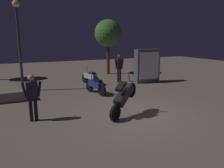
{
  "coord_description": "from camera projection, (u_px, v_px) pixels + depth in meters",
  "views": [
    {
      "loc": [
        -3.88,
        -6.51,
        2.77
      ],
      "look_at": [
        -0.41,
        1.07,
        1.0
      ],
      "focal_mm": 34.76,
      "sensor_mm": 36.0,
      "label": 1
    }
  ],
  "objects": [
    {
      "name": "tree_center_bg",
      "position": [
        108.0,
        34.0,
        16.52
      ],
      "size": [
        2.06,
        2.06,
        4.16
      ],
      "color": "#4C331E",
      "rests_on": "ground_plane"
    },
    {
      "name": "kiosk_billboard",
      "position": [
        147.0,
        66.0,
        13.67
      ],
      "size": [
        1.62,
        0.6,
        2.1
      ],
      "rotation": [
        0.0,
        0.0,
        3.1
      ],
      "color": "#595960",
      "rests_on": "ground_plane"
    },
    {
      "name": "motorcycle_blue_parked_right",
      "position": [
        96.0,
        85.0,
        10.94
      ],
      "size": [
        0.52,
        1.64,
        1.11
      ],
      "rotation": [
        0.0,
        0.0,
        1.81
      ],
      "color": "black",
      "rests_on": "ground_plane"
    },
    {
      "name": "ground_plane",
      "position": [
        134.0,
        115.0,
        7.95
      ],
      "size": [
        40.0,
        40.0,
        0.0
      ],
      "primitive_type": "plane",
      "color": "#756656"
    },
    {
      "name": "person_rider_beside",
      "position": [
        119.0,
        66.0,
        13.68
      ],
      "size": [
        0.67,
        0.25,
        1.76
      ],
      "rotation": [
        0.0,
        0.0,
        4.75
      ],
      "color": "black",
      "rests_on": "ground_plane"
    },
    {
      "name": "streetlamp_near",
      "position": [
        18.0,
        34.0,
        10.99
      ],
      "size": [
        0.36,
        0.36,
        4.61
      ],
      "color": "#38383D",
      "rests_on": "ground_plane"
    },
    {
      "name": "person_bystander_far",
      "position": [
        32.0,
        94.0,
        7.22
      ],
      "size": [
        0.66,
        0.26,
        1.6
      ],
      "rotation": [
        0.0,
        0.0,
        1.63
      ],
      "color": "black",
      "rests_on": "ground_plane"
    },
    {
      "name": "motorcycle_black_foreground",
      "position": [
        124.0,
        96.0,
        7.69
      ],
      "size": [
        1.46,
        0.96,
        1.63
      ],
      "rotation": [
        0.0,
        0.0,
        0.56
      ],
      "color": "black",
      "rests_on": "ground_plane"
    },
    {
      "name": "motorcycle_white_parked_left",
      "position": [
        90.0,
        77.0,
        13.21
      ],
      "size": [
        0.59,
        1.62,
        1.11
      ],
      "rotation": [
        0.0,
        0.0,
        1.87
      ],
      "color": "black",
      "rests_on": "ground_plane"
    }
  ]
}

